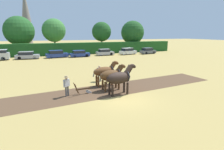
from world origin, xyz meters
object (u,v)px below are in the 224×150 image
(church_spire, at_px, (26,17))
(farmer_beside_team, at_px, (99,72))
(tree_left, at_px, (19,31))
(parked_car_right, at_px, (128,51))
(draft_horse_trail_left, at_px, (105,71))
(tree_center_right, at_px, (132,33))
(parked_car_center_right, at_px, (105,52))
(parked_car_left, at_px, (27,55))
(farmer_at_plow, at_px, (67,84))
(parked_car_center, at_px, (80,54))
(parked_car_center_left, at_px, (57,54))
(draft_horse_lead_left, at_px, (120,78))
(tree_center, at_px, (102,32))
(tree_center_left, at_px, (54,30))
(parked_car_far_right, at_px, (148,51))
(plow, at_px, (84,90))
(draft_horse_lead_right, at_px, (112,75))

(church_spire, relative_size, farmer_beside_team, 12.24)
(tree_left, relative_size, parked_car_right, 2.01)
(church_spire, distance_m, draft_horse_trail_left, 59.23)
(tree_center_right, xyz_separation_m, parked_car_right, (-5.13, -7.79, -4.45))
(parked_car_right, bearing_deg, parked_car_center_right, 164.24)
(tree_left, height_order, draft_horse_trail_left, tree_left)
(tree_left, relative_size, parked_car_left, 1.98)
(church_spire, relative_size, farmer_at_plow, 12.02)
(farmer_beside_team, relative_size, parked_car_center, 0.39)
(tree_left, distance_m, parked_car_center_left, 12.94)
(church_spire, bearing_deg, parked_car_center, -70.69)
(draft_horse_lead_left, xyz_separation_m, farmer_at_plow, (-4.18, 1.14, -0.46))
(farmer_beside_team, bearing_deg, parked_car_left, 68.58)
(tree_left, relative_size, tree_center, 1.12)
(tree_center_left, bearing_deg, church_spire, 107.10)
(draft_horse_lead_left, bearing_deg, tree_center_left, 89.57)
(tree_center, height_order, parked_car_far_right, tree_center)
(tree_center, bearing_deg, draft_horse_lead_left, -105.05)
(farmer_at_plow, bearing_deg, parked_car_far_right, 100.31)
(tree_center_right, bearing_deg, plow, -123.17)
(church_spire, distance_m, parked_car_left, 36.28)
(plow, distance_m, parked_car_center_left, 24.38)
(tree_center_left, distance_m, parked_car_far_right, 24.09)
(parked_car_center, bearing_deg, tree_center_right, 22.86)
(tree_center, xyz_separation_m, parked_car_left, (-18.11, -8.11, -4.68))
(church_spire, bearing_deg, farmer_beside_team, -79.12)
(draft_horse_trail_left, bearing_deg, tree_center_right, 52.96)
(parked_car_center_right, bearing_deg, parked_car_center_left, -178.93)
(tree_center, relative_size, draft_horse_lead_right, 2.94)
(farmer_at_plow, xyz_separation_m, parked_car_left, (-4.87, 24.46, -0.29))
(church_spire, bearing_deg, draft_horse_trail_left, -79.36)
(draft_horse_lead_left, distance_m, farmer_at_plow, 4.35)
(draft_horse_trail_left, xyz_separation_m, parked_car_far_right, (18.60, 21.97, -0.69))
(tree_center_left, bearing_deg, tree_center_right, -3.95)
(draft_horse_lead_left, height_order, draft_horse_lead_right, draft_horse_lead_left)
(tree_left, distance_m, farmer_beside_team, 32.43)
(plow, bearing_deg, church_spire, 92.39)
(parked_car_left, bearing_deg, draft_horse_trail_left, -63.42)
(tree_center_left, height_order, parked_car_left, tree_center_left)
(parked_car_far_right, bearing_deg, parked_car_center_right, 167.52)
(tree_center, bearing_deg, parked_car_right, -64.68)
(tree_center_right, distance_m, farmer_beside_team, 34.30)
(church_spire, xyz_separation_m, parked_car_center, (12.39, -35.35, -10.01))
(farmer_at_plow, bearing_deg, parked_car_left, 154.99)
(draft_horse_lead_left, height_order, parked_car_center_right, draft_horse_lead_left)
(plow, distance_m, parked_car_center, 24.20)
(tree_center, distance_m, parked_car_far_right, 13.60)
(tree_center, bearing_deg, draft_horse_trail_left, -106.91)
(tree_left, relative_size, farmer_at_plow, 5.27)
(parked_car_center_right, xyz_separation_m, parked_car_right, (5.74, -0.38, 0.05))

